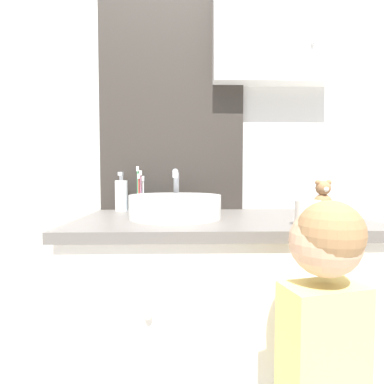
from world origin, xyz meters
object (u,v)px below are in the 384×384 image
at_px(sink_basin, 175,205).
at_px(toothbrush_holder, 140,201).
at_px(teddy_bear, 323,198).
at_px(soap_dispenser, 121,195).
at_px(drinking_cup, 308,213).
at_px(child_figure, 322,363).

bearing_deg(sink_basin, toothbrush_holder, 126.62).
xyz_separation_m(sink_basin, teddy_bear, (0.60, 0.06, 0.02)).
distance_m(toothbrush_holder, soap_dispenser, 0.09).
xyz_separation_m(toothbrush_holder, soap_dispenser, (-0.08, 0.01, 0.02)).
height_order(teddy_bear, drinking_cup, teddy_bear).
bearing_deg(sink_basin, child_figure, -52.30).
relative_size(teddy_bear, drinking_cup, 1.78).
bearing_deg(teddy_bear, sink_basin, -173.94).
bearing_deg(teddy_bear, soap_dispenser, 168.77).
height_order(soap_dispenser, drinking_cup, soap_dispenser).
height_order(sink_basin, drinking_cup, sink_basin).
height_order(sink_basin, teddy_bear, sink_basin).
relative_size(sink_basin, toothbrush_holder, 1.95).
bearing_deg(teddy_bear, child_figure, -114.66).
bearing_deg(toothbrush_holder, child_figure, -52.65).
bearing_deg(soap_dispenser, drinking_cup, -32.35).
height_order(sink_basin, child_figure, sink_basin).
distance_m(toothbrush_holder, drinking_cup, 0.73).
distance_m(soap_dispenser, drinking_cup, 0.80).
bearing_deg(soap_dispenser, toothbrush_holder, -4.79).
bearing_deg(teddy_bear, toothbrush_holder, 168.07).
distance_m(teddy_bear, drinking_cup, 0.31).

